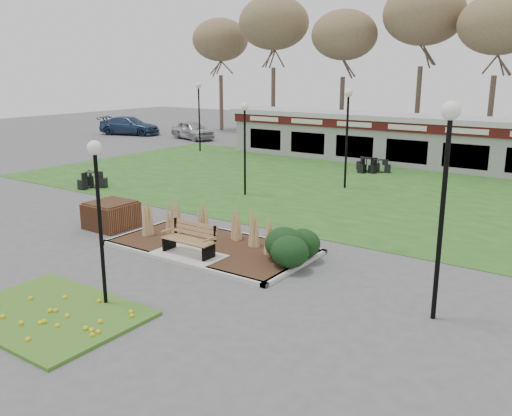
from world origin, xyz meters
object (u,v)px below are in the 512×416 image
Objects in this scene: lamp_post_near_left at (97,188)px; bistro_set_b at (366,167)px; car_blue at (130,126)px; bistro_set_c at (378,168)px; lamp_post_near_right at (446,164)px; lamp_post_mid_left at (348,116)px; car_silver at (192,130)px; food_pavilion at (416,140)px; lamp_post_far_left at (199,102)px; car_black at (276,138)px; lamp_post_mid_right at (245,128)px; brick_planter at (111,215)px; park_bench at (190,238)px; bistro_set_a at (92,182)px.

lamp_post_near_left reaches higher than bistro_set_b.
bistro_set_c is at bearing -118.15° from car_blue.
lamp_post_near_left is 7.65m from lamp_post_near_right.
car_silver is at bearing 151.45° from lamp_post_mid_left.
lamp_post_near_left is at bearing -84.00° from bistro_set_b.
food_pavilion is at bearing 67.85° from bistro_set_b.
lamp_post_near_right reaches higher than lamp_post_far_left.
bistro_set_b is 0.38× the size of car_black.
car_black is at bearing 117.90° from lamp_post_mid_right.
lamp_post_near_right is at bearing -118.03° from car_black.
lamp_post_near_right is (11.65, -0.72, 3.05)m from brick_planter.
park_bench is at bearing 99.53° from lamp_post_near_left.
brick_planter is 7.41m from lamp_post_mid_right.
brick_planter is 0.28× the size of car_blue.
food_pavilion is 11.31m from car_black.
lamp_post_mid_left is at bearing 52.01° from lamp_post_mid_right.
bistro_set_a is 22.07m from car_blue.
car_blue is at bearing 169.50° from bistro_set_c.
bistro_set_a is 0.99× the size of bistro_set_b.
car_silver is 0.82× the size of car_blue.
lamp_post_near_right is at bearing -113.18° from car_silver.
park_bench is at bearing -50.11° from lamp_post_far_left.
lamp_post_near_right is 1.04× the size of lamp_post_far_left.
lamp_post_far_left is 6.49m from car_black.
park_bench is 0.37× the size of lamp_post_mid_left.
lamp_post_near_left is 0.85× the size of lamp_post_far_left.
lamp_post_mid_right reaches higher than lamp_post_near_left.
lamp_post_mid_left is 3.27× the size of bistro_set_a.
car_silver is (-18.37, 9.99, -2.63)m from lamp_post_mid_left.
bistro_set_c is at bearing 116.42° from lamp_post_near_right.
lamp_post_mid_left reaches higher than park_bench.
lamp_post_far_left reaches higher than brick_planter.
bistro_set_c is at bearing 92.97° from park_bench.
bistro_set_b is at bearing -163.06° from bistro_set_c.
food_pavilion is at bearing 91.54° from lamp_post_near_left.
lamp_post_near_left is 12.17m from lamp_post_mid_right.
brick_planter is 0.37× the size of lamp_post_mid_right.
lamp_post_near_left is 2.76× the size of bistro_set_b.
lamp_post_near_right reaches higher than lamp_post_mid_right.
bistro_set_c is at bearing 93.76° from lamp_post_mid_left.
lamp_post_far_left is at bearing 177.17° from bistro_set_b.
lamp_post_far_left is (-13.47, 5.19, 0.00)m from lamp_post_mid_left.
car_blue is at bearing 160.23° from lamp_post_far_left.
car_black is at bearing 169.13° from food_pavilion.
bistro_set_b is at bearing -118.84° from car_blue.
car_silver is (-18.90, 1.84, -0.73)m from food_pavilion.
car_silver reaches higher than brick_planter.
lamp_post_near_right is at bearing -55.99° from lamp_post_mid_left.
lamp_post_near_right reaches higher than car_silver.
bistro_set_b is at bearing 51.62° from bistro_set_a.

